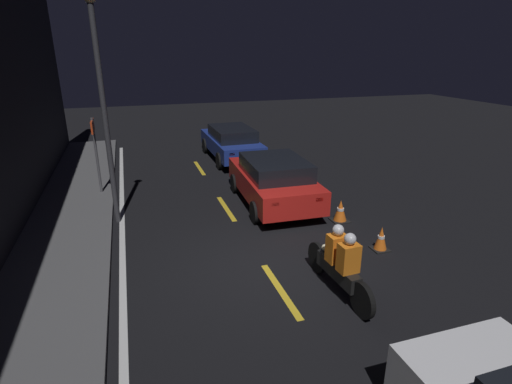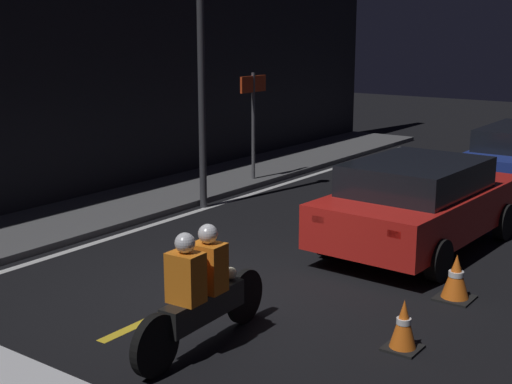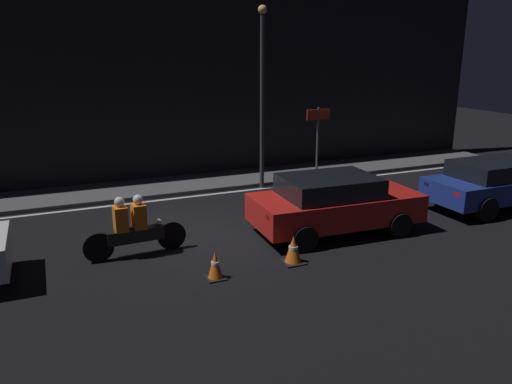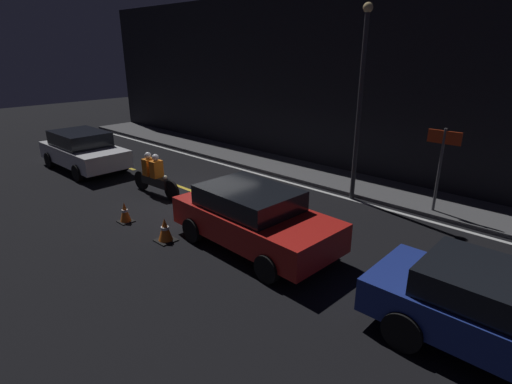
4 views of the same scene
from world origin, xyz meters
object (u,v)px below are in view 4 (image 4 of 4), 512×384
(taxi_red, at_px, (253,217))
(traffic_cone_mid, at_px, (165,230))
(sedan_white, at_px, (83,150))
(street_lamp, at_px, (360,96))
(motorcycle, at_px, (154,176))
(shop_sign, at_px, (442,154))
(traffic_cone_near, at_px, (125,212))

(taxi_red, relative_size, traffic_cone_mid, 6.90)
(sedan_white, relative_size, taxi_red, 0.99)
(sedan_white, height_order, street_lamp, street_lamp)
(motorcycle, bearing_deg, traffic_cone_mid, -32.26)
(sedan_white, xyz_separation_m, motorcycle, (4.61, 0.23, -0.13))
(taxi_red, distance_m, motorcycle, 4.92)
(shop_sign, relative_size, street_lamp, 0.42)
(traffic_cone_mid, relative_size, shop_sign, 0.26)
(taxi_red, distance_m, street_lamp, 5.18)
(taxi_red, bearing_deg, motorcycle, 177.22)
(taxi_red, distance_m, traffic_cone_mid, 2.27)
(shop_sign, bearing_deg, traffic_cone_near, -133.00)
(taxi_red, xyz_separation_m, motorcycle, (-4.90, 0.44, -0.12))
(motorcycle, bearing_deg, sedan_white, 179.98)
(shop_sign, xyz_separation_m, street_lamp, (-2.38, -0.51, 1.43))
(sedan_white, bearing_deg, motorcycle, 2.99)
(traffic_cone_near, relative_size, street_lamp, 0.10)
(traffic_cone_mid, height_order, shop_sign, shop_sign)
(sedan_white, distance_m, traffic_cone_near, 6.15)
(sedan_white, xyz_separation_m, taxi_red, (9.51, -0.22, -0.01))
(taxi_red, height_order, traffic_cone_mid, taxi_red)
(sedan_white, distance_m, street_lamp, 10.77)
(sedan_white, relative_size, motorcycle, 1.83)
(motorcycle, xyz_separation_m, traffic_cone_near, (1.30, -1.83, -0.37))
(sedan_white, distance_m, motorcycle, 4.62)
(sedan_white, height_order, traffic_cone_mid, sedan_white)
(sedan_white, bearing_deg, traffic_cone_near, -14.98)
(motorcycle, xyz_separation_m, traffic_cone_mid, (3.10, -1.75, -0.36))
(motorcycle, height_order, street_lamp, street_lamp)
(sedan_white, bearing_deg, traffic_cone_mid, -10.99)
(taxi_red, bearing_deg, street_lamp, 91.85)
(taxi_red, height_order, shop_sign, shop_sign)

